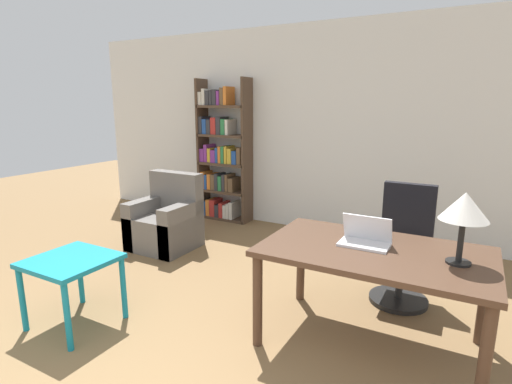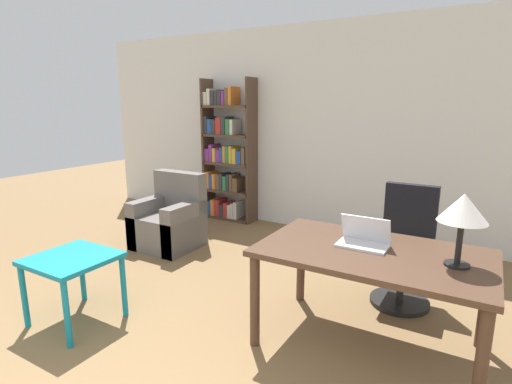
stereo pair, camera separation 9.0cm
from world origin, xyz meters
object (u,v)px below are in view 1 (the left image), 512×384
(office_chair, at_px, (403,250))
(bookshelf, at_px, (222,157))
(table_lamp, at_px, (465,208))
(desk, at_px, (374,262))
(armchair, at_px, (166,223))
(laptop, at_px, (365,238))
(side_table_blue, at_px, (72,269))

(office_chair, height_order, bookshelf, bookshelf)
(table_lamp, bearing_deg, bookshelf, 145.92)
(desk, xyz_separation_m, table_lamp, (0.51, -0.00, 0.45))
(table_lamp, height_order, office_chair, table_lamp)
(table_lamp, xyz_separation_m, office_chair, (-0.44, 0.83, -0.63))
(armchair, bearing_deg, desk, -17.62)
(laptop, height_order, armchair, laptop)
(side_table_blue, bearing_deg, desk, 21.99)
(desk, bearing_deg, bookshelf, 141.18)
(armchair, xyz_separation_m, bookshelf, (-0.09, 1.35, 0.63))
(table_lamp, relative_size, bookshelf, 0.22)
(office_chair, height_order, side_table_blue, office_chair)
(office_chair, bearing_deg, side_table_blue, -142.28)
(office_chair, xyz_separation_m, side_table_blue, (-2.16, -1.67, 0.01))
(desk, bearing_deg, table_lamp, -0.09)
(table_lamp, relative_size, armchair, 0.51)
(laptop, xyz_separation_m, office_chair, (0.16, 0.77, -0.32))
(table_lamp, xyz_separation_m, armchair, (-3.14, 0.83, -0.78))
(side_table_blue, relative_size, armchair, 0.67)
(laptop, relative_size, table_lamp, 0.75)
(side_table_blue, height_order, armchair, armchair)
(desk, height_order, office_chair, office_chair)
(desk, height_order, table_lamp, table_lamp)
(laptop, height_order, office_chair, office_chair)
(desk, height_order, side_table_blue, desk)
(desk, distance_m, table_lamp, 0.68)
(side_table_blue, bearing_deg, bookshelf, 101.74)
(office_chair, bearing_deg, laptop, -101.59)
(desk, xyz_separation_m, armchair, (-2.62, 0.83, -0.34))
(desk, distance_m, laptop, 0.17)
(laptop, relative_size, bookshelf, 0.17)
(desk, bearing_deg, laptop, 145.47)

